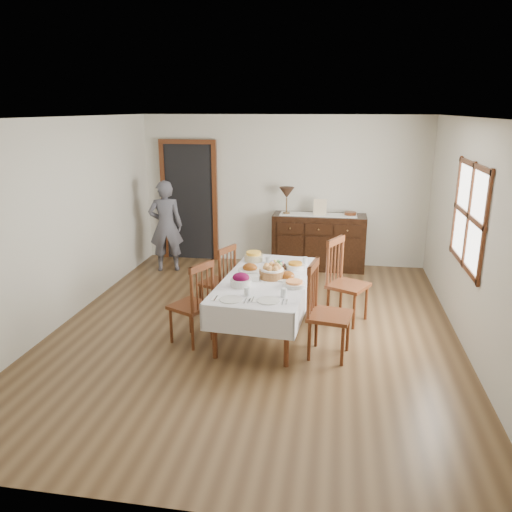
% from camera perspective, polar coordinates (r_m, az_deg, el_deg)
% --- Properties ---
extents(ground, '(6.00, 6.00, 0.00)m').
position_cam_1_polar(ground, '(6.39, -0.15, -8.44)').
color(ground, brown).
extents(room_shell, '(5.02, 6.02, 2.65)m').
position_cam_1_polar(room_shell, '(6.32, -0.83, 6.90)').
color(room_shell, silver).
rests_on(room_shell, ground).
extents(dining_table, '(1.18, 2.10, 0.70)m').
position_cam_1_polar(dining_table, '(6.16, 1.29, -3.29)').
color(dining_table, silver).
rests_on(dining_table, ground).
extents(chair_left_near, '(0.56, 0.56, 1.01)m').
position_cam_1_polar(chair_left_near, '(5.92, -7.10, -5.27)').
color(chair_left_near, '#542813').
rests_on(chair_left_near, ground).
extents(chair_left_far, '(0.53, 0.53, 0.96)m').
position_cam_1_polar(chair_left_far, '(6.73, -4.17, -2.70)').
color(chair_left_far, '#542813').
rests_on(chair_left_far, ground).
extents(chair_right_near, '(0.52, 0.52, 1.09)m').
position_cam_1_polar(chair_right_near, '(5.62, 7.88, -6.11)').
color(chair_right_near, '#542813').
rests_on(chair_right_near, ground).
extents(chair_right_far, '(0.61, 0.61, 1.10)m').
position_cam_1_polar(chair_right_far, '(6.59, 10.07, -2.72)').
color(chair_right_far, '#542813').
rests_on(chair_right_far, ground).
extents(sideboard, '(1.58, 0.57, 0.95)m').
position_cam_1_polar(sideboard, '(8.72, 7.17, 1.65)').
color(sideboard, black).
rests_on(sideboard, ground).
extents(person, '(0.59, 0.47, 1.66)m').
position_cam_1_polar(person, '(8.60, -10.28, 3.72)').
color(person, '#50505A').
rests_on(person, ground).
extents(bread_basket, '(0.32, 0.32, 0.18)m').
position_cam_1_polar(bread_basket, '(6.12, 1.83, -1.83)').
color(bread_basket, brown).
rests_on(bread_basket, dining_table).
extents(egg_basket, '(0.26, 0.26, 0.10)m').
position_cam_1_polar(egg_basket, '(6.49, 2.40, -1.12)').
color(egg_basket, black).
rests_on(egg_basket, dining_table).
extents(ham_platter_a, '(0.31, 0.31, 0.11)m').
position_cam_1_polar(ham_platter_a, '(6.41, -0.71, -1.41)').
color(ham_platter_a, silver).
rests_on(ham_platter_a, dining_table).
extents(ham_platter_b, '(0.33, 0.33, 0.11)m').
position_cam_1_polar(ham_platter_b, '(6.12, 3.54, -2.33)').
color(ham_platter_b, silver).
rests_on(ham_platter_b, dining_table).
extents(beet_bowl, '(0.25, 0.25, 0.16)m').
position_cam_1_polar(beet_bowl, '(5.84, -1.73, -2.81)').
color(beet_bowl, silver).
rests_on(beet_bowl, dining_table).
extents(carrot_bowl, '(0.25, 0.25, 0.09)m').
position_cam_1_polar(carrot_bowl, '(6.49, 4.50, -1.14)').
color(carrot_bowl, silver).
rests_on(carrot_bowl, dining_table).
extents(pineapple_bowl, '(0.25, 0.25, 0.13)m').
position_cam_1_polar(pineapple_bowl, '(6.80, -0.27, -0.08)').
color(pineapple_bowl, tan).
rests_on(pineapple_bowl, dining_table).
extents(casserole_dish, '(0.27, 0.27, 0.07)m').
position_cam_1_polar(casserole_dish, '(5.86, 4.39, -3.20)').
color(casserole_dish, silver).
rests_on(casserole_dish, dining_table).
extents(butter_dish, '(0.15, 0.10, 0.07)m').
position_cam_1_polar(butter_dish, '(6.03, -0.27, -2.52)').
color(butter_dish, silver).
rests_on(butter_dish, dining_table).
extents(setting_left, '(0.43, 0.31, 0.10)m').
position_cam_1_polar(setting_left, '(5.49, -2.32, -4.67)').
color(setting_left, silver).
rests_on(setting_left, dining_table).
extents(setting_right, '(0.43, 0.31, 0.10)m').
position_cam_1_polar(setting_right, '(5.45, 1.95, -4.80)').
color(setting_right, silver).
rests_on(setting_right, dining_table).
extents(glass_far_a, '(0.07, 0.07, 0.09)m').
position_cam_1_polar(glass_far_a, '(6.70, 1.41, -0.45)').
color(glass_far_a, silver).
rests_on(glass_far_a, dining_table).
extents(glass_far_b, '(0.07, 0.07, 0.11)m').
position_cam_1_polar(glass_far_b, '(6.66, 5.64, -0.57)').
color(glass_far_b, silver).
rests_on(glass_far_b, dining_table).
extents(runner, '(1.30, 0.35, 0.01)m').
position_cam_1_polar(runner, '(8.61, 7.13, 4.72)').
color(runner, white).
rests_on(runner, sideboard).
extents(table_lamp, '(0.26, 0.26, 0.46)m').
position_cam_1_polar(table_lamp, '(8.57, 3.53, 7.15)').
color(table_lamp, brown).
rests_on(table_lamp, sideboard).
extents(picture_frame, '(0.22, 0.08, 0.28)m').
position_cam_1_polar(picture_frame, '(8.53, 7.33, 5.53)').
color(picture_frame, beige).
rests_on(picture_frame, sideboard).
extents(deco_bowl, '(0.20, 0.20, 0.06)m').
position_cam_1_polar(deco_bowl, '(8.64, 10.73, 4.77)').
color(deco_bowl, '#542813').
rests_on(deco_bowl, sideboard).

